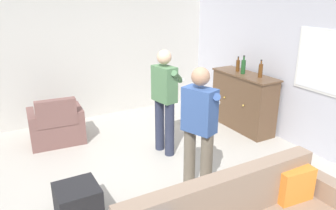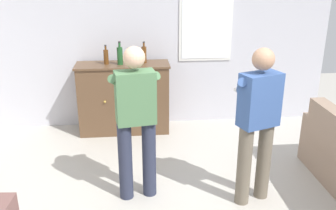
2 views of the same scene
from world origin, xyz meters
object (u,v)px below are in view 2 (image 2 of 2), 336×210
at_px(bottle_wine_green, 144,54).
at_px(person_standing_left, 136,117).
at_px(sideboard_cabinet, 124,98).
at_px(bottle_liquor_amber, 106,56).
at_px(person_standing_right, 257,120).
at_px(bottle_spirits_clear, 120,55).

height_order(bottle_wine_green, person_standing_left, person_standing_left).
relative_size(sideboard_cabinet, bottle_liquor_amber, 4.88).
distance_m(sideboard_cabinet, person_standing_right, 2.44).
xyz_separation_m(bottle_wine_green, bottle_spirits_clear, (-0.35, -0.08, 0.01)).
bearing_deg(bottle_spirits_clear, person_standing_left, -83.56).
bearing_deg(person_standing_right, sideboard_cabinet, 125.47).
distance_m(person_standing_left, person_standing_right, 1.25).
relative_size(bottle_spirits_clear, person_standing_left, 0.20).
bearing_deg(person_standing_right, person_standing_left, 171.17).
bearing_deg(bottle_spirits_clear, bottle_wine_green, 13.60).
xyz_separation_m(sideboard_cabinet, bottle_liquor_amber, (-0.23, 0.01, 0.64)).
bearing_deg(bottle_spirits_clear, bottle_liquor_amber, 167.20).
relative_size(bottle_wine_green, person_standing_left, 0.19).
bearing_deg(sideboard_cabinet, bottle_spirits_clear, -132.09).
bearing_deg(person_standing_left, sideboard_cabinet, 95.38).
height_order(person_standing_left, person_standing_right, same).
distance_m(bottle_wine_green, person_standing_left, 1.85).
relative_size(bottle_wine_green, person_standing_right, 0.19).
relative_size(sideboard_cabinet, bottle_wine_green, 4.40).
height_order(bottle_wine_green, bottle_spirits_clear, bottle_spirits_clear).
bearing_deg(bottle_liquor_amber, bottle_wine_green, 4.03).
bearing_deg(bottle_spirits_clear, sideboard_cabinet, 47.91).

